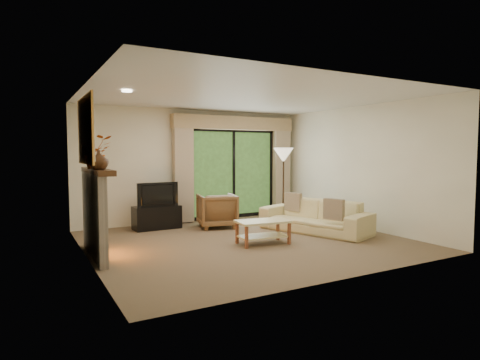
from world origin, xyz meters
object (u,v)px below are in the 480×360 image
sofa (315,216)px  armchair (217,210)px  media_console (157,217)px  coffee_table (263,232)px

sofa → armchair: bearing=-152.8°
media_console → coffee_table: bearing=-63.6°
media_console → armchair: armchair is taller
media_console → coffee_table: 2.58m
media_console → sofa: sofa is taller
sofa → coffee_table: sofa is taller
media_console → coffee_table: size_ratio=1.04×
sofa → coffee_table: size_ratio=2.39×
armchair → media_console: bearing=-7.5°
media_console → armchair: 1.28m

